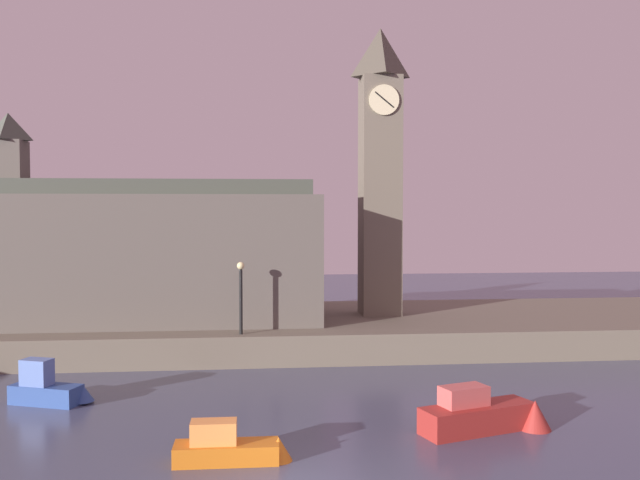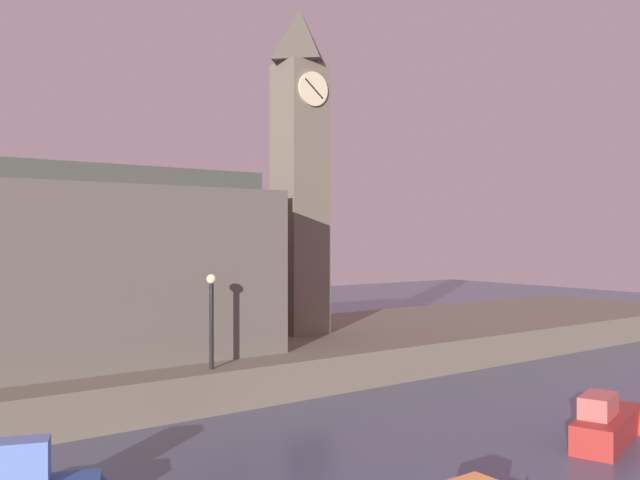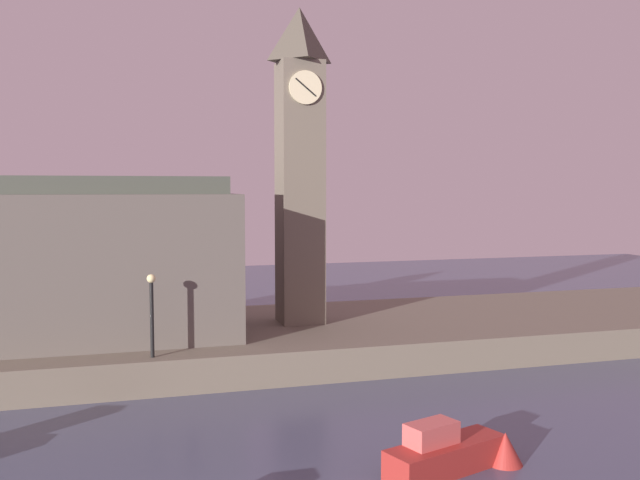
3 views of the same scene
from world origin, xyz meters
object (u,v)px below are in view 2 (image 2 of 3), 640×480
Objects in this scene: clock_tower at (300,166)px; boat_dinghy_red at (613,423)px; parliament_hall at (44,267)px; streetlamp at (211,309)px.

boat_dinghy_red is at bearing -87.78° from clock_tower.
streetlamp is at bearing -44.25° from parliament_hall.
streetlamp is (4.64, -4.52, -1.47)m from parliament_hall.
parliament_hall reaches higher than streetlamp.
boat_dinghy_red is at bearing -49.22° from parliament_hall.
clock_tower is 4.66× the size of streetlamp.
streetlamp is 13.81m from boat_dinghy_red.
parliament_hall is at bearing 130.78° from boat_dinghy_red.
clock_tower is 13.25m from parliament_hall.
boat_dinghy_red is (8.35, -10.54, -3.13)m from streetlamp.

